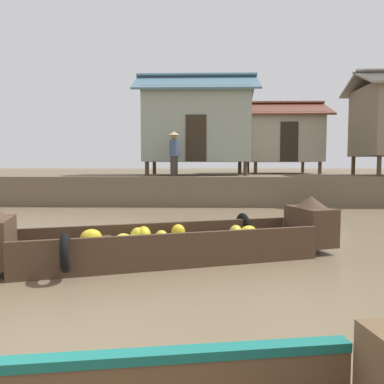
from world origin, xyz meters
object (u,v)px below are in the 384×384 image
object	(u,v)px
stilt_house_mid_left	(281,138)
banana_boat	(167,240)
stilt_house_left	(197,125)
vendor_person	(174,151)

from	to	relation	value
stilt_house_mid_left	banana_boat	bearing A→B (deg)	-109.01
banana_boat	stilt_house_left	xyz separation A→B (m)	(0.30, 10.07, 2.86)
banana_boat	stilt_house_mid_left	xyz separation A→B (m)	(4.47, 12.99, 2.53)
banana_boat	vendor_person	xyz separation A→B (m)	(-0.50, 8.05, 1.69)
stilt_house_left	stilt_house_mid_left	bearing A→B (deg)	34.99
stilt_house_mid_left	vendor_person	size ratio (longest dim) A/B	2.44
banana_boat	stilt_house_left	size ratio (longest dim) A/B	1.14
stilt_house_left	stilt_house_mid_left	size ratio (longest dim) A/B	1.23
stilt_house_left	vendor_person	size ratio (longest dim) A/B	3.01
vendor_person	stilt_house_left	bearing A→B (deg)	68.30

